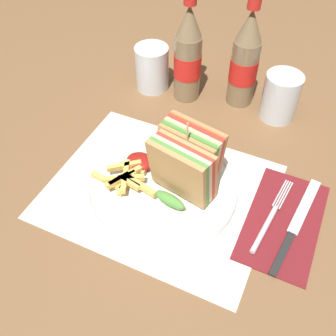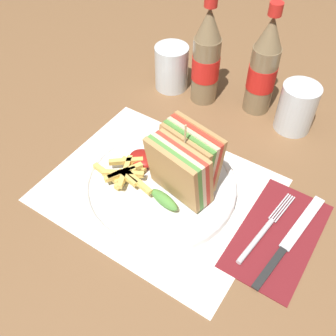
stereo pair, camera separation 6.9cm
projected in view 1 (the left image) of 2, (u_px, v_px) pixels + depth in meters
ground_plane at (155, 199)px, 0.70m from camera, size 4.00×4.00×0.00m
placemat at (162, 191)px, 0.71m from camera, size 0.39×0.31×0.00m
plate_main at (163, 187)px, 0.70m from camera, size 0.28×0.28×0.02m
club_sandwich at (185, 164)px, 0.66m from camera, size 0.12×0.12×0.14m
fries_pile at (125, 178)px, 0.69m from camera, size 0.13×0.08×0.02m
ketchup_blob at (140, 161)px, 0.72m from camera, size 0.05×0.04×0.02m
napkin at (283, 221)px, 0.66m from camera, size 0.12×0.21×0.00m
fork at (268, 221)px, 0.65m from camera, size 0.03×0.17×0.01m
knife at (296, 225)px, 0.65m from camera, size 0.04×0.22×0.00m
coke_bottle_near at (188, 56)px, 0.82m from camera, size 0.06×0.06×0.24m
coke_bottle_far at (245, 61)px, 0.81m from camera, size 0.06×0.06×0.24m
glass_near at (280, 99)px, 0.82m from camera, size 0.08×0.08×0.10m
glass_far at (152, 71)px, 0.89m from camera, size 0.08×0.08×0.10m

